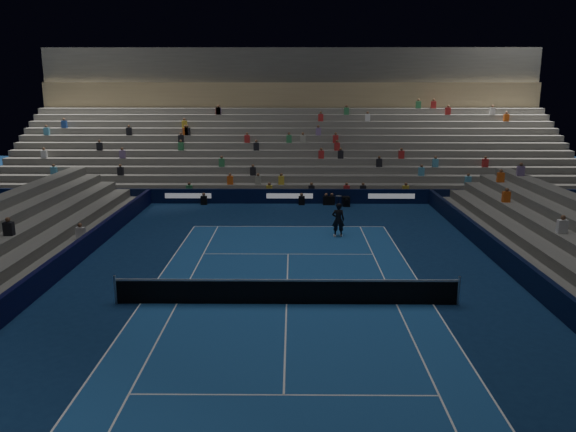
{
  "coord_description": "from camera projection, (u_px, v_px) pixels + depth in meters",
  "views": [
    {
      "loc": [
        0.24,
        -19.96,
        8.03
      ],
      "look_at": [
        0.0,
        6.0,
        2.0
      ],
      "focal_mm": 35.42,
      "sensor_mm": 36.0,
      "label": 1
    }
  ],
  "objects": [
    {
      "name": "sponsor_barrier_far",
      "position": [
        290.0,
        196.0,
        39.16
      ],
      "size": [
        44.0,
        0.25,
        1.0
      ],
      "primitive_type": "cube",
      "color": "black",
      "rests_on": "ground"
    },
    {
      "name": "broadcast_camera",
      "position": [
        346.0,
        201.0,
        38.29
      ],
      "size": [
        0.54,
        0.97,
        0.65
      ],
      "color": "black",
      "rests_on": "ground"
    },
    {
      "name": "grandstand_main",
      "position": [
        290.0,
        141.0,
        47.67
      ],
      "size": [
        44.0,
        15.2,
        11.2
      ],
      "color": "slate",
      "rests_on": "ground"
    },
    {
      "name": "sponsor_barrier_east",
      "position": [
        548.0,
        292.0,
        21.06
      ],
      "size": [
        0.25,
        37.0,
        1.0
      ],
      "primitive_type": "cube",
      "color": "black",
      "rests_on": "ground"
    },
    {
      "name": "court_surface",
      "position": [
        287.0,
        304.0,
        21.25
      ],
      "size": [
        10.97,
        23.77,
        0.01
      ],
      "primitive_type": "cube",
      "color": "navy",
      "rests_on": "ground"
    },
    {
      "name": "ground",
      "position": [
        287.0,
        304.0,
        21.26
      ],
      "size": [
        90.0,
        90.0,
        0.0
      ],
      "primitive_type": "plane",
      "color": "#0C2348",
      "rests_on": "ground"
    },
    {
      "name": "tennis_net",
      "position": [
        287.0,
        291.0,
        21.14
      ],
      "size": [
        12.9,
        0.1,
        1.1
      ],
      "color": "#B2B2B7",
      "rests_on": "ground"
    },
    {
      "name": "tennis_player",
      "position": [
        338.0,
        220.0,
        30.53
      ],
      "size": [
        0.69,
        0.46,
        1.85
      ],
      "primitive_type": "imported",
      "rotation": [
        0.0,
        0.0,
        3.12
      ],
      "color": "black",
      "rests_on": "ground"
    },
    {
      "name": "sponsor_barrier_west",
      "position": [
        28.0,
        291.0,
        21.23
      ],
      "size": [
        0.25,
        37.0,
        1.0
      ],
      "primitive_type": "cube",
      "color": "black",
      "rests_on": "ground"
    }
  ]
}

